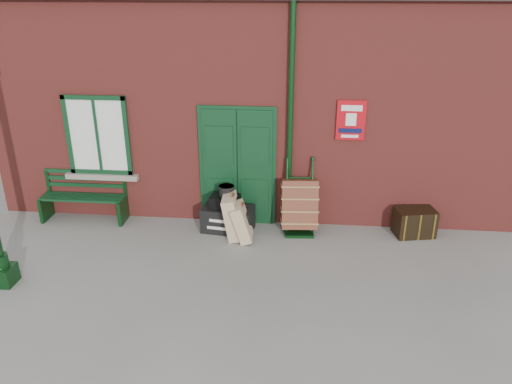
# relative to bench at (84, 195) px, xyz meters

# --- Properties ---
(ground) EXTENTS (80.00, 80.00, 0.00)m
(ground) POSITION_rel_bench_xyz_m (3.26, -1.33, -0.50)
(ground) COLOR gray
(ground) RESTS_ON ground
(station_building) EXTENTS (10.30, 4.30, 4.36)m
(station_building) POSITION_rel_bench_xyz_m (3.26, 2.17, 1.67)
(station_building) COLOR maroon
(station_building) RESTS_ON ground
(bench) EXTENTS (1.60, 0.51, 0.99)m
(bench) POSITION_rel_bench_xyz_m (0.00, 0.00, 0.00)
(bench) COLOR #0E361B
(bench) RESTS_ON ground
(houdini_trunk) EXTENTS (0.98, 0.63, 0.46)m
(houdini_trunk) POSITION_rel_bench_xyz_m (2.82, -0.24, -0.27)
(houdini_trunk) COLOR black
(houdini_trunk) RESTS_ON ground
(strongbox) EXTENTS (0.55, 0.43, 0.23)m
(strongbox) POSITION_rel_bench_xyz_m (2.77, -0.24, 0.08)
(strongbox) COLOR black
(strongbox) RESTS_ON houdini_trunk
(hatbox) EXTENTS (0.31, 0.31, 0.18)m
(hatbox) POSITION_rel_bench_xyz_m (2.80, -0.21, 0.29)
(hatbox) COLOR black
(hatbox) RESTS_ON strongbox
(suitcase_back) EXTENTS (0.38, 0.58, 0.81)m
(suitcase_back) POSITION_rel_bench_xyz_m (2.94, -0.48, -0.09)
(suitcase_back) COLOR tan
(suitcase_back) RESTS_ON ground
(suitcase_front) EXTENTS (0.41, 0.52, 0.70)m
(suitcase_front) POSITION_rel_bench_xyz_m (3.12, -0.58, -0.15)
(suitcase_front) COLOR tan
(suitcase_front) RESTS_ON ground
(porter_trolley) EXTENTS (0.70, 0.75, 1.34)m
(porter_trolley) POSITION_rel_bench_xyz_m (4.12, -0.10, 0.02)
(porter_trolley) COLOR black
(porter_trolley) RESTS_ON ground
(dark_trunk) EXTENTS (0.77, 0.58, 0.50)m
(dark_trunk) POSITION_rel_bench_xyz_m (6.22, -0.09, -0.25)
(dark_trunk) COLOR black
(dark_trunk) RESTS_ON ground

